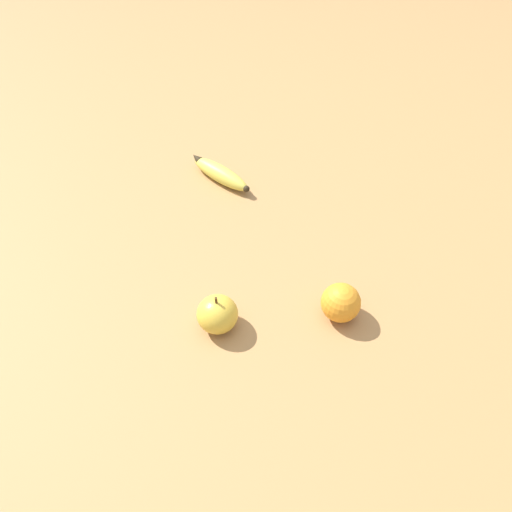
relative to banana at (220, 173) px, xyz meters
name	(u,v)px	position (x,y,z in m)	size (l,w,h in m)	color
ground_plane	(203,243)	(0.20, -0.02, -0.02)	(3.00, 3.00, 0.00)	#A87A47
banana	(220,173)	(0.00, 0.00, 0.00)	(0.14, 0.15, 0.04)	#DBCC4C
orange	(341,303)	(0.38, 0.23, 0.02)	(0.07, 0.07, 0.07)	orange
apple	(217,314)	(0.40, 0.02, 0.01)	(0.07, 0.07, 0.08)	gold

